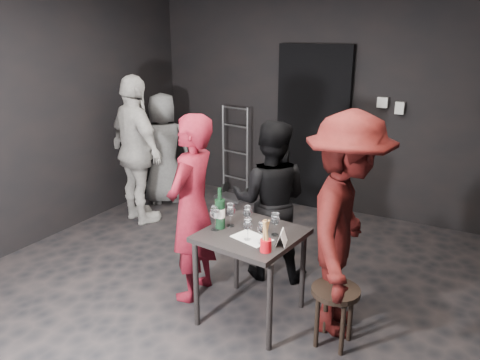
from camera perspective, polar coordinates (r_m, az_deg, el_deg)
The scene contains 24 objects.
floor at distance 4.42m, azimuth -3.37°, elevation -13.05°, with size 4.50×5.00×0.02m, color black.
wall_back at distance 6.11m, azimuth 9.17°, elevation 9.04°, with size 4.50×0.04×2.70m, color black.
wall_left at distance 5.44m, azimuth -24.27°, elevation 6.59°, with size 0.04×5.00×2.70m, color black.
doorway at distance 6.11m, azimuth 8.83°, elevation 6.19°, with size 0.95×0.10×2.10m, color black.
wallbox_upper at distance 5.82m, azimuth 17.00°, elevation 9.04°, with size 0.12×0.06×0.12m, color #B7B7B2.
wallbox_lower at distance 5.79m, azimuth 18.90°, elevation 8.32°, with size 0.10×0.06×0.14m, color #B7B7B2.
hand_truck at distance 6.58m, azimuth -0.78°, elevation -0.14°, with size 0.43×0.35×1.28m.
tasting_table at distance 3.73m, azimuth 1.39°, elevation -7.83°, with size 0.72×0.72×0.75m.
stool at distance 3.62m, azimuth 11.52°, elevation -14.10°, with size 0.36×0.36×0.47m.
server_red at distance 3.98m, azimuth -5.91°, elevation -2.53°, with size 0.65×0.43×1.78m, color maroon.
woman_black at distance 4.35m, azimuth 3.70°, elevation -2.48°, with size 0.74×0.41×1.52m, color black.
man_maroon at distance 3.55m, azimuth 12.85°, elevation -3.45°, with size 1.30×0.61×2.02m, color #380B0A.
bystander_cream at distance 5.66m, azimuth -12.61°, elevation 5.13°, with size 1.24×0.59×2.12m, color silver.
bystander_grey at distance 6.34m, azimuth -9.26°, elevation 3.72°, with size 0.72×0.40×1.48m, color slate.
tasting_mat at distance 3.60m, azimuth 1.44°, elevation -7.10°, with size 0.29×0.19×0.00m, color white.
wine_glass_a at distance 3.71m, azimuth -3.05°, elevation -4.50°, with size 0.08×0.08×0.22m, color white, non-canonical shape.
wine_glass_b at distance 3.77m, azimuth -1.17°, elevation -4.14°, with size 0.08×0.08×0.21m, color white, non-canonical shape.
wine_glass_c at distance 3.75m, azimuth 0.91°, elevation -4.37°, with size 0.08×0.08×0.20m, color white, non-canonical shape.
wine_glass_d at distance 3.53m, azimuth 0.95°, elevation -5.92°, with size 0.07×0.07×0.19m, color white, non-canonical shape.
wine_glass_e at distance 3.47m, azimuth 2.75°, elevation -6.35°, with size 0.07×0.07×0.19m, color white, non-canonical shape.
wine_glass_f at distance 3.62m, azimuth 4.29°, elevation -5.27°, with size 0.08×0.08×0.20m, color white, non-canonical shape.
wine_bottle at distance 3.73m, azimuth -2.46°, elevation -4.02°, with size 0.08×0.08×0.34m.
breadstick_cup at distance 3.36m, azimuth 3.18°, elevation -6.90°, with size 0.08×0.08×0.26m.
reserved_card at distance 3.51m, azimuth 4.86°, elevation -6.92°, with size 0.09×0.14×0.11m, color white, non-canonical shape.
Camera 1 is at (2.06, -3.18, 2.28)m, focal length 35.00 mm.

